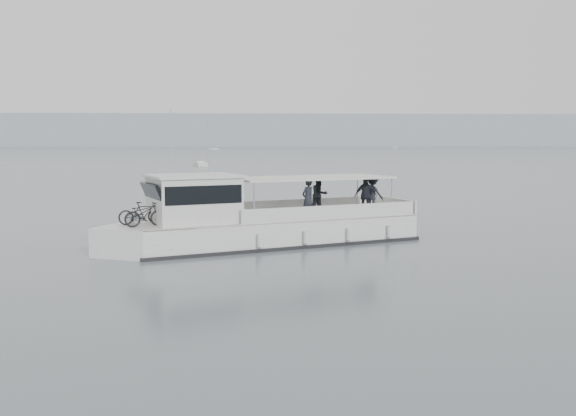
{
  "coord_description": "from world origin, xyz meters",
  "views": [
    {
      "loc": [
        -2.74,
        -29.58,
        4.53
      ],
      "look_at": [
        -1.17,
        -1.51,
        1.6
      ],
      "focal_mm": 40.0,
      "sensor_mm": 36.0,
      "label": 1
    }
  ],
  "objects": [
    {
      "name": "tour_boat",
      "position": [
        -2.83,
        -1.99,
        0.99
      ],
      "size": [
        14.04,
        8.13,
        6.06
      ],
      "rotation": [
        0.0,
        0.0,
        0.39
      ],
      "color": "white",
      "rests_on": "ground"
    },
    {
      "name": "moored_fleet",
      "position": [
        -29.69,
        216.34,
        0.36
      ],
      "size": [
        460.72,
        329.7,
        9.91
      ],
      "color": "white",
      "rests_on": "ground"
    },
    {
      "name": "ground",
      "position": [
        0.0,
        0.0,
        0.0
      ],
      "size": [
        1400.0,
        1400.0,
        0.0
      ],
      "primitive_type": "plane",
      "color": "#505B5F",
      "rests_on": "ground"
    },
    {
      "name": "headland",
      "position": [
        0.0,
        560.0,
        14.0
      ],
      "size": [
        1400.0,
        90.0,
        28.0
      ],
      "primitive_type": "cube",
      "color": "#939EA8",
      "rests_on": "ground"
    }
  ]
}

